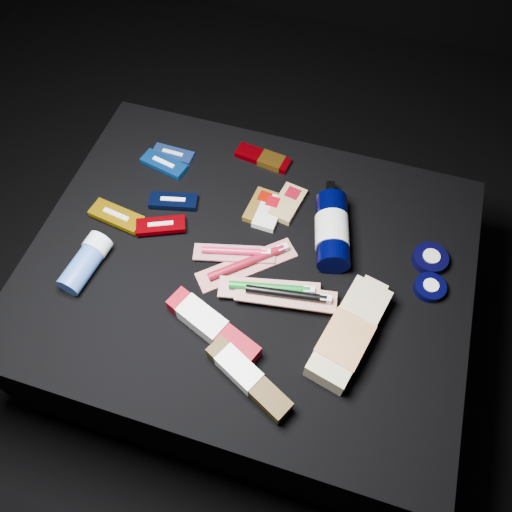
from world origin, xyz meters
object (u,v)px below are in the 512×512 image
(deodorant_stick, at_px, (86,262))
(toothpaste_carton_red, at_px, (209,325))
(lotion_bottle, at_px, (332,231))
(bodywash_bottle, at_px, (348,335))

(deodorant_stick, xyz_separation_m, toothpaste_carton_red, (0.31, -0.06, -0.01))
(lotion_bottle, height_order, deodorant_stick, lotion_bottle)
(bodywash_bottle, xyz_separation_m, toothpaste_carton_red, (-0.27, -0.06, -0.00))
(lotion_bottle, bearing_deg, deodorant_stick, -169.00)
(lotion_bottle, xyz_separation_m, deodorant_stick, (-0.49, -0.23, -0.01))
(bodywash_bottle, relative_size, deodorant_stick, 1.81)
(lotion_bottle, height_order, toothpaste_carton_red, lotion_bottle)
(lotion_bottle, height_order, bodywash_bottle, lotion_bottle)
(lotion_bottle, xyz_separation_m, bodywash_bottle, (0.09, -0.23, -0.01))
(toothpaste_carton_red, bearing_deg, lotion_bottle, 78.84)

